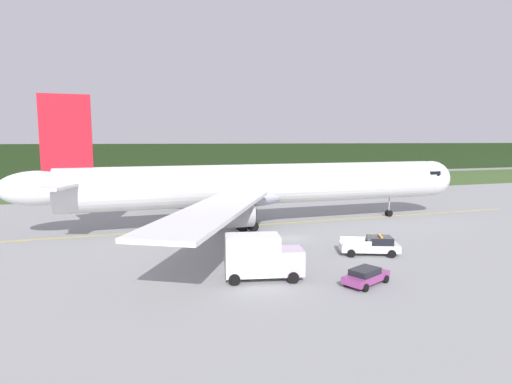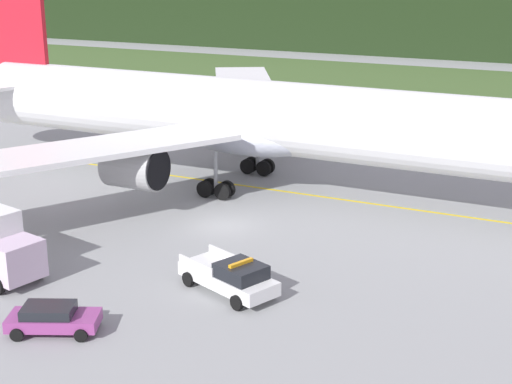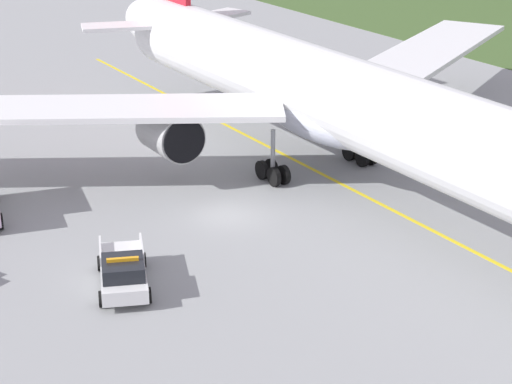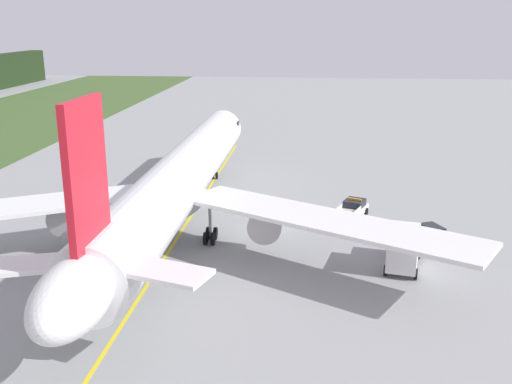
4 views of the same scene
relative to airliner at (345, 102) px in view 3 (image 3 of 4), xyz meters
The scene contains 4 objects.
ground 9.93m from the airliner, 86.97° to the right, with size 320.00×320.00×0.00m, color gray.
taxiway_centerline_main 5.28m from the airliner, ahead, with size 80.39×0.30×0.01m, color yellow.
airliner is the anchor object (origin of this frame).
ops_pickup_truck 18.49m from the airliner, 71.80° to the right, with size 5.93×4.00×1.94m.
Camera 3 is at (41.42, -23.76, 20.11)m, focal length 64.31 mm.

